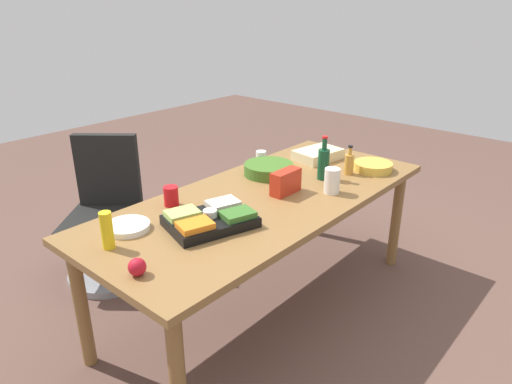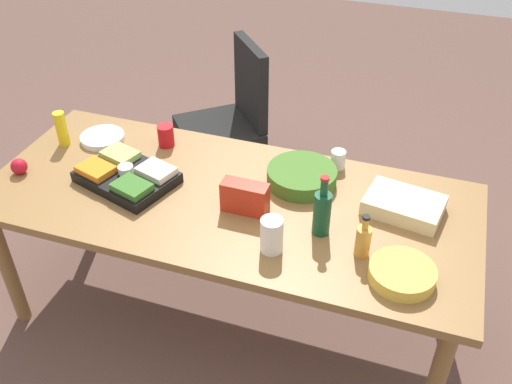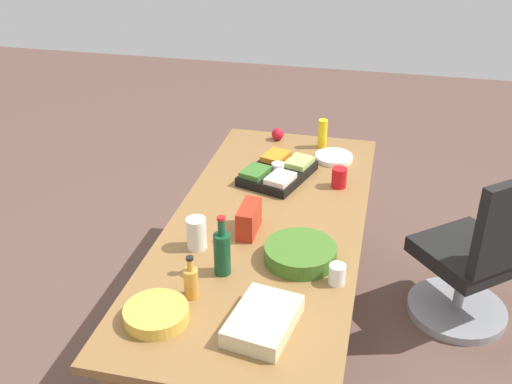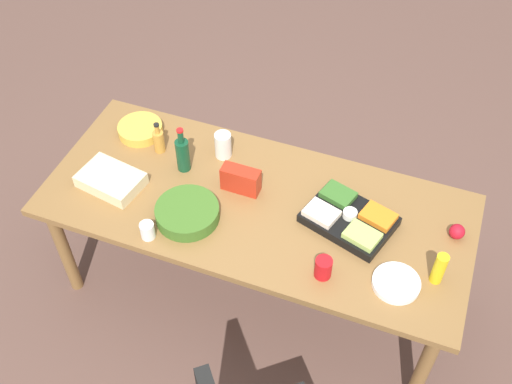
# 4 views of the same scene
# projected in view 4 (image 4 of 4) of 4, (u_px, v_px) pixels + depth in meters

# --- Properties ---
(ground_plane) EXTENTS (10.00, 10.00, 0.00)m
(ground_plane) POSITION_uv_depth(u_px,v_px,m) (256.00, 285.00, 3.69)
(ground_plane) COLOR brown
(conference_table) EXTENTS (2.19, 0.93, 0.76)m
(conference_table) POSITION_uv_depth(u_px,v_px,m) (256.00, 212.00, 3.19)
(conference_table) COLOR brown
(conference_table) RESTS_ON ground
(paper_plate_stack) EXTENTS (0.26, 0.26, 0.03)m
(paper_plate_stack) POSITION_uv_depth(u_px,v_px,m) (396.00, 283.00, 2.79)
(paper_plate_stack) COLOR white
(paper_plate_stack) RESTS_ON conference_table
(mustard_bottle) EXTENTS (0.06, 0.06, 0.18)m
(mustard_bottle) POSITION_uv_depth(u_px,v_px,m) (439.00, 269.00, 2.75)
(mustard_bottle) COLOR yellow
(mustard_bottle) RESTS_ON conference_table
(dressing_bottle) EXTENTS (0.07, 0.07, 0.19)m
(dressing_bottle) POSITION_uv_depth(u_px,v_px,m) (159.00, 141.00, 3.34)
(dressing_bottle) COLOR gold
(dressing_bottle) RESTS_ON conference_table
(apple_red) EXTENTS (0.09, 0.09, 0.08)m
(apple_red) POSITION_uv_depth(u_px,v_px,m) (457.00, 232.00, 2.96)
(apple_red) COLOR red
(apple_red) RESTS_ON conference_table
(veggie_tray) EXTENTS (0.49, 0.41, 0.09)m
(veggie_tray) POSITION_uv_depth(u_px,v_px,m) (349.00, 218.00, 3.02)
(veggie_tray) COLOR black
(veggie_tray) RESTS_ON conference_table
(chip_bag_red) EXTENTS (0.20, 0.08, 0.14)m
(chip_bag_red) POSITION_uv_depth(u_px,v_px,m) (241.00, 180.00, 3.14)
(chip_bag_red) COLOR red
(chip_bag_red) RESTS_ON conference_table
(paper_cup) EXTENTS (0.09, 0.09, 0.09)m
(paper_cup) POSITION_uv_depth(u_px,v_px,m) (147.00, 231.00, 2.95)
(paper_cup) COLOR white
(paper_cup) RESTS_ON conference_table
(chip_bowl) EXTENTS (0.28, 0.28, 0.05)m
(chip_bowl) POSITION_uv_depth(u_px,v_px,m) (140.00, 129.00, 3.46)
(chip_bowl) COLOR gold
(chip_bowl) RESTS_ON conference_table
(sheet_cake) EXTENTS (0.35, 0.27, 0.07)m
(sheet_cake) POSITION_uv_depth(u_px,v_px,m) (111.00, 180.00, 3.19)
(sheet_cake) COLOR beige
(sheet_cake) RESTS_ON conference_table
(mayo_jar) EXTENTS (0.11, 0.11, 0.15)m
(mayo_jar) POSITION_uv_depth(u_px,v_px,m) (223.00, 145.00, 3.31)
(mayo_jar) COLOR white
(mayo_jar) RESTS_ON conference_table
(salad_bowl) EXTENTS (0.36, 0.36, 0.07)m
(salad_bowl) POSITION_uv_depth(u_px,v_px,m) (187.00, 213.00, 3.04)
(salad_bowl) COLOR #3D6922
(salad_bowl) RESTS_ON conference_table
(red_solo_cup) EXTENTS (0.10, 0.10, 0.11)m
(red_solo_cup) POSITION_uv_depth(u_px,v_px,m) (323.00, 268.00, 2.80)
(red_solo_cup) COLOR red
(red_solo_cup) RESTS_ON conference_table
(wine_bottle) EXTENTS (0.08, 0.08, 0.28)m
(wine_bottle) POSITION_uv_depth(u_px,v_px,m) (183.00, 154.00, 3.22)
(wine_bottle) COLOR #124528
(wine_bottle) RESTS_ON conference_table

